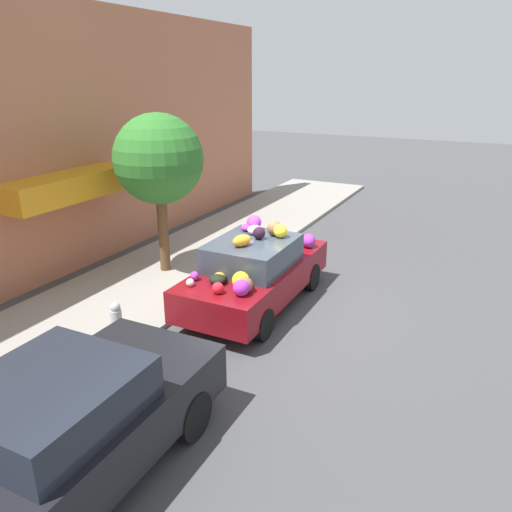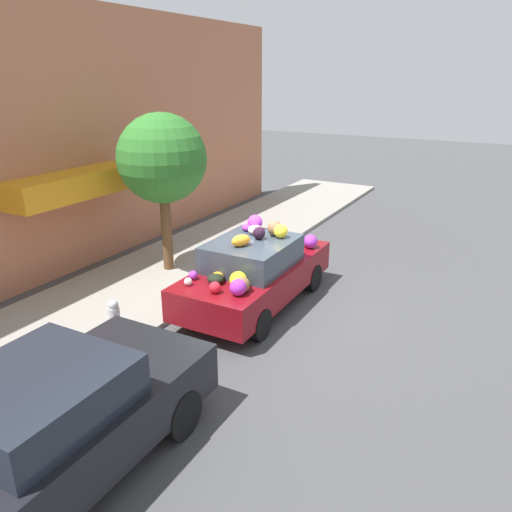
# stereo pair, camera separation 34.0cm
# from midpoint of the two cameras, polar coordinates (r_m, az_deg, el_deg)

# --- Properties ---
(ground_plane) EXTENTS (60.00, 60.00, 0.00)m
(ground_plane) POSITION_cam_midpoint_polar(r_m,az_deg,el_deg) (10.35, -0.59, -5.61)
(ground_plane) COLOR #424244
(sidewalk_curb) EXTENTS (24.00, 3.20, 0.10)m
(sidewalk_curb) POSITION_cam_midpoint_polar(r_m,az_deg,el_deg) (11.71, -12.41, -2.66)
(sidewalk_curb) COLOR gray
(sidewalk_curb) RESTS_ON ground
(building_facade) EXTENTS (18.00, 1.20, 6.06)m
(building_facade) POSITION_cam_midpoint_polar(r_m,az_deg,el_deg) (12.46, -21.69, 11.81)
(building_facade) COLOR #B26B4C
(building_facade) RESTS_ON ground
(street_tree) EXTENTS (2.00, 2.00, 3.62)m
(street_tree) POSITION_cam_midpoint_polar(r_m,az_deg,el_deg) (11.44, -11.93, 10.69)
(street_tree) COLOR brown
(street_tree) RESTS_ON sidewalk_curb
(fire_hydrant) EXTENTS (0.20, 0.20, 0.70)m
(fire_hydrant) POSITION_cam_midpoint_polar(r_m,az_deg,el_deg) (9.12, -16.70, -7.12)
(fire_hydrant) COLOR #B2B2B7
(fire_hydrant) RESTS_ON sidewalk_curb
(art_car) EXTENTS (3.99, 1.71, 1.74)m
(art_car) POSITION_cam_midpoint_polar(r_m,az_deg,el_deg) (10.04, -1.02, -1.73)
(art_car) COLOR maroon
(art_car) RESTS_ON ground
(parked_car_plain) EXTENTS (4.04, 1.92, 1.49)m
(parked_car_plain) POSITION_cam_midpoint_polar(r_m,az_deg,el_deg) (6.32, -22.52, -17.69)
(parked_car_plain) COLOR black
(parked_car_plain) RESTS_ON ground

